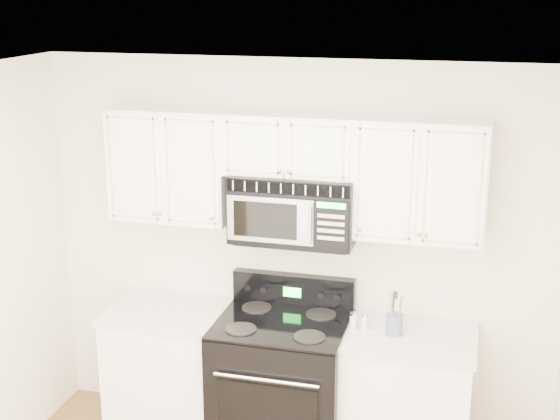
% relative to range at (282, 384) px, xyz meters
% --- Properties ---
extents(room, '(3.51, 3.51, 2.61)m').
position_rel_range_xyz_m(room, '(0.01, -1.39, 0.82)').
color(room, olive).
rests_on(room, ground).
extents(base_cabinet_left, '(0.86, 0.65, 0.92)m').
position_rel_range_xyz_m(base_cabinet_left, '(-0.79, 0.04, -0.06)').
color(base_cabinet_left, white).
rests_on(base_cabinet_left, ground).
extents(base_cabinet_right, '(0.86, 0.65, 0.92)m').
position_rel_range_xyz_m(base_cabinet_right, '(0.81, 0.04, -0.06)').
color(base_cabinet_right, white).
rests_on(base_cabinet_right, ground).
extents(range, '(0.85, 0.77, 1.14)m').
position_rel_range_xyz_m(range, '(0.00, 0.00, 0.00)').
color(range, black).
rests_on(range, ground).
extents(upper_cabinets, '(2.44, 0.37, 0.75)m').
position_rel_range_xyz_m(upper_cabinets, '(0.01, 0.19, 1.45)').
color(upper_cabinets, white).
rests_on(upper_cabinets, ground).
extents(microwave, '(0.80, 0.45, 0.44)m').
position_rel_range_xyz_m(microwave, '(0.04, 0.15, 1.19)').
color(microwave, black).
rests_on(microwave, ground).
extents(utensil_crock, '(0.11, 0.11, 0.29)m').
position_rel_range_xyz_m(utensil_crock, '(0.72, 0.03, 0.51)').
color(utensil_crock, slate).
rests_on(utensil_crock, base_cabinet_right).
extents(shaker_salt, '(0.05, 0.05, 0.11)m').
position_rel_range_xyz_m(shaker_salt, '(0.46, 0.04, 0.49)').
color(shaker_salt, silver).
rests_on(shaker_salt, base_cabinet_right).
extents(shaker_pepper, '(0.05, 0.05, 0.11)m').
position_rel_range_xyz_m(shaker_pepper, '(0.53, 0.05, 0.49)').
color(shaker_pepper, silver).
rests_on(shaker_pepper, base_cabinet_right).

